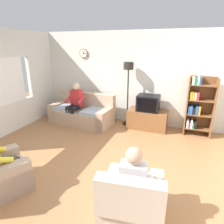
# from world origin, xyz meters

# --- Properties ---
(ground_plane) EXTENTS (12.00, 12.00, 0.00)m
(ground_plane) POSITION_xyz_m (0.00, 0.00, 0.00)
(ground_plane) COLOR #9E6B42
(back_wall_assembly) EXTENTS (6.20, 0.17, 2.70)m
(back_wall_assembly) POSITION_xyz_m (-0.00, 2.66, 1.35)
(back_wall_assembly) COLOR silver
(back_wall_assembly) RESTS_ON ground_plane
(couch) EXTENTS (1.96, 1.01, 0.90)m
(couch) POSITION_xyz_m (-1.33, 1.95, 0.31)
(couch) COLOR tan
(couch) RESTS_ON ground_plane
(tv_stand) EXTENTS (1.10, 0.56, 0.55)m
(tv_stand) POSITION_xyz_m (0.64, 2.25, 0.27)
(tv_stand) COLOR brown
(tv_stand) RESTS_ON ground_plane
(tv) EXTENTS (0.60, 0.49, 0.44)m
(tv) POSITION_xyz_m (0.64, 2.23, 0.77)
(tv) COLOR black
(tv) RESTS_ON tv_stand
(bookshelf) EXTENTS (0.68, 0.36, 1.58)m
(bookshelf) POSITION_xyz_m (1.91, 2.32, 0.80)
(bookshelf) COLOR brown
(bookshelf) RESTS_ON ground_plane
(floor_lamp) EXTENTS (0.28, 0.28, 1.85)m
(floor_lamp) POSITION_xyz_m (0.00, 2.35, 1.45)
(floor_lamp) COLOR black
(floor_lamp) RESTS_ON ground_plane
(armchair_near_bookshelf) EXTENTS (0.91, 0.98, 0.90)m
(armchair_near_bookshelf) POSITION_xyz_m (1.08, -0.98, 0.29)
(armchair_near_bookshelf) COLOR #BCAD99
(armchair_near_bookshelf) RESTS_ON ground_plane
(person_on_couch) EXTENTS (0.53, 0.56, 1.24)m
(person_on_couch) POSITION_xyz_m (-1.49, 1.84, 0.70)
(person_on_couch) COLOR red
(person_on_couch) RESTS_ON ground_plane
(person_in_right_armchair) EXTENTS (0.55, 0.57, 1.12)m
(person_in_right_armchair) POSITION_xyz_m (1.07, -0.89, 0.60)
(person_in_right_armchair) COLOR silver
(person_in_right_armchair) RESTS_ON ground_plane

